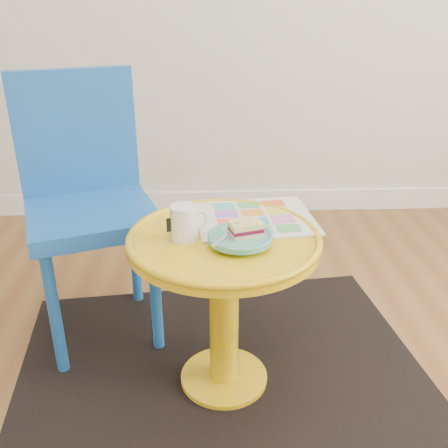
{
  "coord_description": "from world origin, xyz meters",
  "views": [
    {
      "loc": [
        -0.19,
        -0.62,
        1.11
      ],
      "look_at": [
        -0.14,
        0.61,
        0.55
      ],
      "focal_mm": 40.0,
      "sensor_mm": 36.0,
      "label": 1
    }
  ],
  "objects_px": {
    "chair": "(86,192)",
    "mug": "(185,222)",
    "side_table": "(224,282)",
    "plate": "(240,238)",
    "newspaper": "(255,218)"
  },
  "relations": [
    {
      "from": "side_table",
      "to": "newspaper",
      "type": "bearing_deg",
      "value": 51.53
    },
    {
      "from": "newspaper",
      "to": "mug",
      "type": "bearing_deg",
      "value": -153.41
    },
    {
      "from": "chair",
      "to": "plate",
      "type": "bearing_deg",
      "value": -57.53
    },
    {
      "from": "plate",
      "to": "side_table",
      "type": "bearing_deg",
      "value": 132.89
    },
    {
      "from": "side_table",
      "to": "newspaper",
      "type": "distance_m",
      "value": 0.21
    },
    {
      "from": "side_table",
      "to": "chair",
      "type": "bearing_deg",
      "value": 142.53
    },
    {
      "from": "side_table",
      "to": "plate",
      "type": "xyz_separation_m",
      "value": [
        0.04,
        -0.04,
        0.16
      ]
    },
    {
      "from": "plate",
      "to": "mug",
      "type": "bearing_deg",
      "value": 164.96
    },
    {
      "from": "side_table",
      "to": "plate",
      "type": "relative_size",
      "value": 3.1
    },
    {
      "from": "mug",
      "to": "side_table",
      "type": "bearing_deg",
      "value": -16.3
    },
    {
      "from": "chair",
      "to": "mug",
      "type": "xyz_separation_m",
      "value": [
        0.34,
        -0.35,
        0.04
      ]
    },
    {
      "from": "mug",
      "to": "chair",
      "type": "bearing_deg",
      "value": 115.47
    },
    {
      "from": "chair",
      "to": "plate",
      "type": "xyz_separation_m",
      "value": [
        0.49,
        -0.39,
        0.01
      ]
    },
    {
      "from": "plate",
      "to": "chair",
      "type": "bearing_deg",
      "value": 141.59
    },
    {
      "from": "side_table",
      "to": "plate",
      "type": "distance_m",
      "value": 0.17
    }
  ]
}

